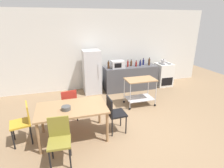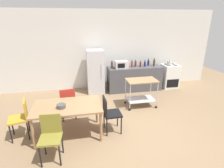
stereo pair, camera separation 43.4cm
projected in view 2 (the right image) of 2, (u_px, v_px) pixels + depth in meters
The scene contains 21 objects.
ground_plane at pixel (131, 131), 4.31m from camera, with size 12.00×12.00×0.00m, color #8C7051.
back_wall at pixel (108, 50), 6.77m from camera, with size 8.40×0.12×2.90m, color silver.
kitchen_counter at pixel (134, 78), 6.72m from camera, with size 2.00×0.64×0.90m, color #4C4C51.
dining_table at pixel (68, 109), 3.97m from camera, with size 1.50×0.90×0.75m.
chair_red at pixel (68, 101), 4.69m from camera, with size 0.46×0.46×0.89m.
chair_olive at pixel (51, 135), 3.32m from camera, with size 0.43×0.43×0.89m.
chair_black at pixel (110, 112), 4.13m from camera, with size 0.41×0.41×0.89m.
chair_mustard at pixel (21, 116), 3.94m from camera, with size 0.47×0.47×0.89m.
stove_oven at pixel (169, 76), 7.01m from camera, with size 0.60×0.61×0.92m.
refrigerator at pixel (95, 71), 6.44m from camera, with size 0.60×0.63×1.55m.
kitchen_cart at pixel (141, 88), 5.40m from camera, with size 0.91×0.57×0.85m.
bottle_soy_sauce at pixel (112, 65), 6.31m from camera, with size 0.07×0.07×0.28m.
microwave at pixel (121, 64), 6.36m from camera, with size 0.46×0.35×0.26m.
bottle_soda at pixel (132, 64), 6.49m from camera, with size 0.06×0.06×0.27m.
bottle_olive_oil at pixel (135, 64), 6.59m from camera, with size 0.07×0.07×0.24m.
bottle_wine at pixel (140, 65), 6.52m from camera, with size 0.07×0.07×0.23m.
bottle_sesame_oil at pixel (145, 64), 6.59m from camera, with size 0.07×0.07×0.23m.
bottle_vinegar at pixel (148, 63), 6.73m from camera, with size 0.07×0.07×0.26m.
bottle_sparkling_water at pixel (154, 63), 6.63m from camera, with size 0.07×0.07×0.29m.
fruit_bowl at pixel (61, 106), 3.82m from camera, with size 0.19×0.19×0.08m, color #4C4C4C.
kettle at pixel (169, 63), 6.71m from camera, with size 0.24×0.17×0.19m.
Camera 2 is at (-1.18, -3.51, 2.54)m, focal length 28.60 mm.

